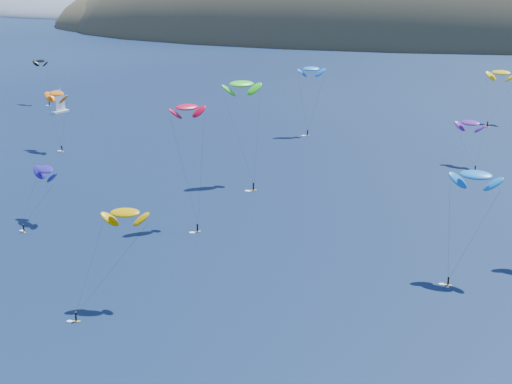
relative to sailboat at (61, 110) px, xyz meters
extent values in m
ellipsoid|color=#3D3526|center=(119.36, 373.22, -13.48)|extent=(600.00, 300.00, 210.00)
ellipsoid|color=#3D3526|center=(-40.64, 403.22, -8.08)|extent=(340.00, 240.00, 120.00)
ellipsoid|color=slate|center=(-380.64, 573.22, -4.48)|extent=(400.00, 240.00, 60.00)
ellipsoid|color=slate|center=(-240.64, 533.22, -3.52)|extent=(240.00, 180.00, 44.00)
cube|color=white|center=(0.00, -0.02, -0.56)|extent=(4.17, 7.11, 0.83)
cylinder|color=white|center=(0.00, 0.45, 4.27)|extent=(0.13, 0.13, 9.67)
cube|color=yellow|center=(28.82, -53.76, -0.84)|extent=(1.52, 0.98, 0.08)
cylinder|color=black|center=(28.82, -53.76, 0.08)|extent=(0.35, 0.35, 1.57)
sphere|color=#8C6047|center=(28.82, -53.76, 0.99)|extent=(0.26, 0.26, 0.26)
ellipsoid|color=orange|center=(26.22, -49.66, 15.73)|extent=(10.07, 7.54, 5.09)
cube|color=yellow|center=(82.02, -150.29, -0.85)|extent=(1.28, 0.60, 0.07)
cylinder|color=black|center=(82.02, -150.29, -0.08)|extent=(0.29, 0.29, 1.32)
sphere|color=#8C6047|center=(82.02, -150.29, 0.69)|extent=(0.22, 0.22, 0.22)
ellipsoid|color=#D09E00|center=(87.05, -140.93, 14.26)|extent=(7.82, 4.79, 4.06)
cube|color=yellow|center=(93.15, -78.12, -0.84)|extent=(1.62, 1.28, 0.09)
cylinder|color=black|center=(93.15, -78.12, 0.18)|extent=(0.38, 0.38, 1.73)
sphere|color=#8C6047|center=(93.15, -78.12, 1.19)|extent=(0.29, 0.29, 0.29)
ellipsoid|color=#34DE20|center=(88.05, -69.15, 23.83)|extent=(10.68, 9.12, 5.45)
cube|color=yellow|center=(96.51, -16.26, -0.84)|extent=(1.58, 0.96, 0.08)
cylinder|color=black|center=(96.51, -16.26, 0.11)|extent=(0.36, 0.36, 1.63)
sphere|color=#8C6047|center=(96.51, -16.26, 1.06)|extent=(0.27, 0.27, 0.27)
ellipsoid|color=blue|center=(96.71, -12.53, 20.28)|extent=(9.43, 6.82, 4.78)
cube|color=yellow|center=(138.58, -123.48, -0.85)|extent=(1.30, 0.58, 0.07)
cylinder|color=black|center=(138.58, -123.48, -0.06)|extent=(0.30, 0.30, 1.35)
sphere|color=#8C6047|center=(138.58, -123.48, 0.72)|extent=(0.23, 0.23, 0.23)
ellipsoid|color=blue|center=(141.98, -117.33, 17.49)|extent=(9.12, 5.42, 4.77)
cube|color=yellow|center=(147.22, -48.14, -0.85)|extent=(1.41, 0.91, 0.08)
cylinder|color=black|center=(147.22, -48.14, 0.01)|extent=(0.32, 0.32, 1.46)
sphere|color=#8C6047|center=(147.22, -48.14, 0.86)|extent=(0.25, 0.25, 0.25)
ellipsoid|color=#5F1E94|center=(145.43, -40.14, 10.70)|extent=(9.07, 6.81, 4.59)
cube|color=yellow|center=(88.46, -108.58, -0.85)|extent=(1.37, 1.22, 0.08)
cylinder|color=black|center=(88.46, -108.58, 0.05)|extent=(0.33, 0.33, 1.52)
sphere|color=#8C6047|center=(88.46, -108.58, 0.94)|extent=(0.26, 0.26, 0.26)
ellipsoid|color=red|center=(84.72, -101.89, 23.92)|extent=(8.10, 7.51, 4.22)
cube|color=yellow|center=(53.43, -116.97, -0.85)|extent=(1.27, 1.03, 0.07)
cylinder|color=black|center=(53.43, -116.97, -0.04)|extent=(0.30, 0.30, 1.37)
sphere|color=#8C6047|center=(53.43, -116.97, 0.75)|extent=(0.23, 0.23, 0.23)
ellipsoid|color=#251B8F|center=(54.32, -107.89, 10.20)|extent=(8.91, 7.80, 4.57)
cube|color=yellow|center=(154.52, 10.49, -0.84)|extent=(1.63, 1.08, 0.09)
cylinder|color=black|center=(154.52, 10.49, 0.15)|extent=(0.37, 0.37, 1.69)
sphere|color=#8C6047|center=(154.52, 10.49, 1.14)|extent=(0.28, 0.28, 0.28)
ellipsoid|color=yellow|center=(158.29, 21.53, 16.34)|extent=(11.13, 8.48, 5.63)
cube|color=yellow|center=(-11.06, 11.66, -0.85)|extent=(1.45, 0.74, 0.08)
cylinder|color=black|center=(-11.06, 11.66, 0.03)|extent=(0.33, 0.33, 1.49)
sphere|color=#8C6047|center=(-11.06, 11.66, 0.89)|extent=(0.25, 0.25, 0.25)
ellipsoid|color=black|center=(-16.45, 17.17, 15.84)|extent=(7.75, 5.00, 3.99)
camera|label=1|loc=(131.90, -240.56, 51.82)|focal=50.00mm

